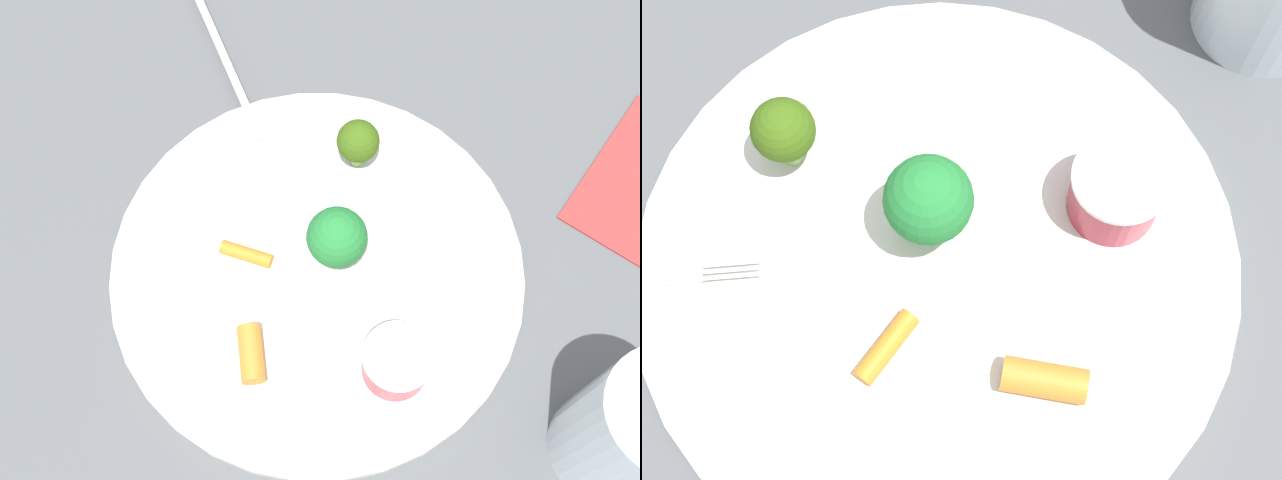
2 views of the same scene
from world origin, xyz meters
TOP-DOWN VIEW (x-y plane):
  - ground_plane at (0.00, 0.00)m, footprint 2.40×2.40m
  - plate at (0.00, 0.00)m, footprint 0.31×0.31m
  - sauce_cup at (-0.09, 0.03)m, footprint 0.05×0.05m
  - broccoli_floret_0 at (0.03, -0.09)m, footprint 0.03×0.03m
  - broccoli_floret_1 at (-0.01, -0.02)m, footprint 0.04×0.04m
  - carrot_stick_0 at (0.05, 0.03)m, footprint 0.04×0.02m
  - carrot_stick_1 at (-0.01, 0.08)m, footprint 0.04×0.04m

SIDE VIEW (x-z plane):
  - ground_plane at x=0.00m, z-range 0.00..0.00m
  - plate at x=0.00m, z-range 0.00..0.01m
  - carrot_stick_0 at x=0.05m, z-range 0.01..0.02m
  - carrot_stick_1 at x=-0.01m, z-range 0.01..0.03m
  - sauce_cup at x=-0.09m, z-range 0.01..0.05m
  - broccoli_floret_0 at x=0.03m, z-range 0.02..0.07m
  - broccoli_floret_1 at x=-0.01m, z-range 0.02..0.08m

